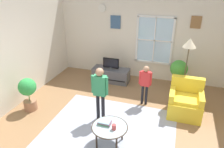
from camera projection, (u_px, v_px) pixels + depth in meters
name	position (u px, v px, depth m)	size (l,w,h in m)	color
ground_plane	(115.00, 132.00, 4.59)	(6.05, 6.41, 0.02)	olive
back_wall	(144.00, 36.00, 6.57)	(5.45, 0.17, 2.74)	beige
area_rug	(110.00, 130.00, 4.63)	(2.77, 2.31, 0.01)	#999EAD
tv_stand	(111.00, 75.00, 6.71)	(1.14, 0.46, 0.44)	#4C4C51
television	(111.00, 63.00, 6.54)	(0.51, 0.08, 0.34)	#4C4C4C
armchair	(185.00, 102.00, 5.06)	(0.76, 0.74, 0.87)	yellow
coffee_table	(110.00, 128.00, 4.08)	(0.71, 0.71, 0.44)	#99B2B7
book_stack	(105.00, 122.00, 4.13)	(0.26, 0.18, 0.07)	#4DC36B
cup	(114.00, 127.00, 3.97)	(0.08, 0.08, 0.11)	#BF3F3F
remote_near_books	(108.00, 123.00, 4.16)	(0.04, 0.14, 0.02)	black
person_green_shirt	(100.00, 89.00, 4.65)	(0.39, 0.18, 1.31)	black
person_red_shirt	(145.00, 81.00, 5.31)	(0.32, 0.15, 1.08)	black
potted_plant_by_window	(179.00, 71.00, 6.06)	(0.49, 0.49, 0.91)	#9E6B4C
potted_plant_corner	(28.00, 91.00, 5.16)	(0.43, 0.43, 0.85)	#9E6B4C
floor_lamp	(189.00, 50.00, 5.15)	(0.32, 0.32, 1.71)	black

